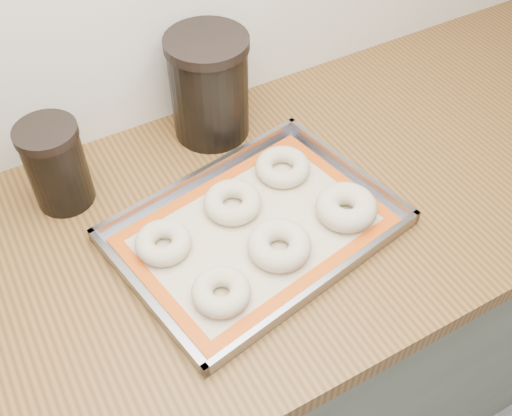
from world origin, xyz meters
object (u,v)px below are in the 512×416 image
bagel_back_right (283,167)px  canister_mid (56,165)px  baking_tray (256,229)px  bagel_front_left (221,292)px  bagel_front_mid (279,245)px  bagel_back_left (163,243)px  bagel_front_right (346,207)px  bagel_back_mid (233,202)px  canister_right (209,87)px

bagel_back_right → canister_mid: bearing=159.5°
baking_tray → bagel_front_left: size_ratio=5.52×
bagel_front_mid → bagel_back_left: size_ratio=1.13×
bagel_front_right → bagel_back_mid: (-0.16, 0.11, -0.00)m
bagel_front_left → canister_right: size_ratio=0.44×
bagel_back_left → bagel_back_right: size_ratio=0.92×
bagel_front_mid → bagel_back_left: (-0.16, 0.10, -0.00)m
bagel_front_left → bagel_front_right: 0.27m
bagel_front_mid → canister_mid: canister_mid is taller
baking_tray → canister_mid: (-0.26, 0.24, 0.08)m
bagel_front_right → canister_right: 0.35m
bagel_front_left → baking_tray: bearing=39.7°
bagel_front_right → canister_mid: 0.50m
bagel_back_right → bagel_front_mid: bearing=-122.6°
bagel_back_mid → bagel_back_right: 0.13m
canister_mid → bagel_front_right: bearing=-34.5°
canister_right → bagel_front_left: bearing=-114.4°
canister_mid → bagel_back_left: bearing=-62.0°
bagel_front_mid → canister_mid: (-0.27, 0.30, 0.06)m
canister_mid → canister_right: bearing=7.6°
bagel_front_left → bagel_front_mid: bearing=15.3°
bagel_front_left → bagel_front_mid: bagel_front_mid is taller
bagel_back_left → bagel_front_right: bearing=-15.5°
bagel_front_right → bagel_back_right: size_ratio=1.05×
bagel_front_right → bagel_back_right: bearing=106.2°
bagel_front_left → bagel_back_mid: same height
baking_tray → canister_mid: 0.36m
bagel_front_left → canister_right: canister_right is taller
bagel_back_right → canister_right: 0.21m
baking_tray → bagel_back_left: 0.16m
bagel_front_right → canister_mid: bearing=145.5°
canister_right → bagel_back_mid: bearing=-107.2°
baking_tray → bagel_back_mid: (-0.01, 0.06, 0.01)m
bagel_front_right → bagel_back_mid: size_ratio=1.05×
baking_tray → canister_right: size_ratio=2.44×
bagel_front_mid → bagel_back_mid: size_ratio=1.04×
bagel_front_left → bagel_front_mid: size_ratio=0.88×
bagel_back_left → bagel_back_mid: bearing=9.6°
bagel_back_mid → canister_right: size_ratio=0.48×
bagel_front_mid → bagel_front_right: bearing=5.8°
bagel_back_left → bagel_back_mid: size_ratio=0.92×
bagel_front_right → bagel_back_mid: 0.20m
baking_tray → canister_mid: size_ratio=3.15×
canister_right → bagel_back_right: bearing=-72.7°
baking_tray → canister_right: bearing=78.9°
bagel_back_right → bagel_back_left: bearing=-167.5°
canister_right → baking_tray: bearing=-101.1°
baking_tray → bagel_front_left: (-0.11, -0.10, 0.01)m
bagel_back_right → canister_mid: canister_mid is taller
bagel_front_right → canister_mid: canister_mid is taller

